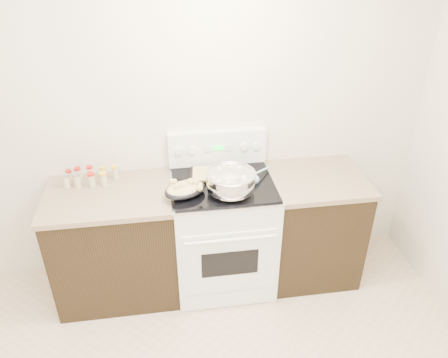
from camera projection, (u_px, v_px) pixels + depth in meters
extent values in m
cube|color=beige|center=(170.00, 115.00, 3.26)|extent=(4.00, 0.05, 2.70)
cube|color=black|center=(117.00, 245.00, 3.37)|extent=(0.90, 0.64, 0.88)
cube|color=brown|center=(109.00, 195.00, 3.14)|extent=(0.93, 0.67, 0.04)
cube|color=black|center=(311.00, 227.00, 3.57)|extent=(0.70, 0.64, 0.88)
cube|color=brown|center=(317.00, 179.00, 3.34)|extent=(0.73, 0.67, 0.04)
cube|color=white|center=(223.00, 234.00, 3.46)|extent=(0.76, 0.66, 0.92)
cube|color=white|center=(230.00, 263.00, 3.18)|extent=(0.70, 0.01, 0.55)
cube|color=black|center=(230.00, 264.00, 3.17)|extent=(0.42, 0.01, 0.22)
cylinder|color=white|center=(231.00, 240.00, 3.02)|extent=(0.65, 0.02, 0.02)
cube|color=white|center=(229.00, 300.00, 3.37)|extent=(0.70, 0.01, 0.14)
cube|color=silver|center=(223.00, 184.00, 3.22)|extent=(0.78, 0.68, 0.01)
cube|color=black|center=(223.00, 183.00, 3.22)|extent=(0.74, 0.64, 0.01)
cube|color=white|center=(217.00, 147.00, 3.39)|extent=(0.76, 0.07, 0.28)
cylinder|color=white|center=(179.00, 151.00, 3.31)|extent=(0.06, 0.02, 0.06)
cylinder|color=white|center=(192.00, 150.00, 3.32)|extent=(0.06, 0.02, 0.06)
cylinder|color=white|center=(244.00, 147.00, 3.37)|extent=(0.06, 0.02, 0.06)
cylinder|color=white|center=(256.00, 146.00, 3.38)|extent=(0.06, 0.02, 0.06)
cube|color=#19E533|center=(218.00, 148.00, 3.35)|extent=(0.09, 0.00, 0.04)
cube|color=silver|center=(208.00, 149.00, 3.34)|extent=(0.05, 0.00, 0.05)
cube|color=silver|center=(228.00, 148.00, 3.36)|extent=(0.05, 0.00, 0.05)
ellipsoid|color=silver|center=(231.00, 184.00, 3.06)|extent=(0.45, 0.45, 0.21)
cylinder|color=silver|center=(231.00, 192.00, 3.09)|extent=(0.19, 0.19, 0.01)
torus|color=silver|center=(231.00, 174.00, 3.02)|extent=(0.35, 0.35, 0.02)
cylinder|color=silver|center=(231.00, 181.00, 3.05)|extent=(0.33, 0.33, 0.12)
cylinder|color=brown|center=(231.00, 175.00, 3.02)|extent=(0.31, 0.31, 0.00)
cube|color=beige|center=(219.00, 171.00, 3.06)|extent=(0.04, 0.04, 0.03)
cube|color=beige|center=(219.00, 169.00, 3.09)|extent=(0.03, 0.03, 0.02)
cube|color=beige|center=(239.00, 169.00, 3.09)|extent=(0.04, 0.04, 0.03)
cube|color=beige|center=(214.00, 178.00, 2.97)|extent=(0.04, 0.04, 0.03)
cube|color=beige|center=(244.00, 180.00, 2.95)|extent=(0.03, 0.03, 0.02)
cube|color=beige|center=(222.00, 173.00, 3.04)|extent=(0.04, 0.04, 0.02)
cube|color=beige|center=(219.00, 182.00, 2.93)|extent=(0.04, 0.04, 0.03)
cube|color=beige|center=(231.00, 168.00, 3.10)|extent=(0.03, 0.03, 0.02)
cube|color=beige|center=(226.00, 175.00, 3.01)|extent=(0.03, 0.03, 0.02)
cube|color=beige|center=(236.00, 171.00, 3.06)|extent=(0.03, 0.03, 0.03)
cube|color=beige|center=(236.00, 171.00, 3.06)|extent=(0.04, 0.04, 0.03)
cube|color=beige|center=(224.00, 168.00, 3.10)|extent=(0.04, 0.04, 0.02)
cube|color=beige|center=(228.00, 184.00, 2.91)|extent=(0.03, 0.03, 0.02)
cube|color=beige|center=(244.00, 178.00, 2.98)|extent=(0.04, 0.04, 0.03)
ellipsoid|color=black|center=(185.00, 190.00, 3.05)|extent=(0.37, 0.32, 0.08)
ellipsoid|color=#CFBF6E|center=(185.00, 188.00, 3.04)|extent=(0.33, 0.29, 0.06)
sphere|color=#CFBF6E|center=(191.00, 182.00, 3.04)|extent=(0.05, 0.05, 0.05)
sphere|color=#CFBF6E|center=(182.00, 186.00, 3.01)|extent=(0.04, 0.04, 0.04)
sphere|color=#CFBF6E|center=(176.00, 187.00, 2.99)|extent=(0.04, 0.04, 0.04)
sphere|color=#CFBF6E|center=(172.00, 181.00, 3.06)|extent=(0.04, 0.04, 0.04)
sphere|color=#CFBF6E|center=(190.00, 181.00, 3.06)|extent=(0.05, 0.05, 0.05)
sphere|color=#CFBF6E|center=(200.00, 188.00, 2.98)|extent=(0.05, 0.05, 0.05)
sphere|color=#CFBF6E|center=(175.00, 181.00, 3.06)|extent=(0.04, 0.04, 0.04)
sphere|color=#CFBF6E|center=(196.00, 182.00, 3.05)|extent=(0.04, 0.04, 0.04)
cube|color=black|center=(214.00, 175.00, 3.28)|extent=(0.37, 0.28, 0.02)
cube|color=#CFBF6E|center=(214.00, 174.00, 3.28)|extent=(0.33, 0.24, 0.02)
sphere|color=#CFBF6E|center=(223.00, 167.00, 3.33)|extent=(0.03, 0.03, 0.03)
sphere|color=#CFBF6E|center=(218.00, 171.00, 3.30)|extent=(0.04, 0.04, 0.04)
sphere|color=#CFBF6E|center=(224.00, 169.00, 3.32)|extent=(0.03, 0.03, 0.03)
sphere|color=#CFBF6E|center=(218.00, 169.00, 3.31)|extent=(0.03, 0.03, 0.03)
sphere|color=#CFBF6E|center=(221.00, 169.00, 3.31)|extent=(0.03, 0.03, 0.03)
sphere|color=#CFBF6E|center=(215.00, 168.00, 3.32)|extent=(0.04, 0.04, 0.04)
sphere|color=#CFBF6E|center=(212.00, 172.00, 3.27)|extent=(0.05, 0.05, 0.05)
sphere|color=#CFBF6E|center=(208.00, 173.00, 3.26)|extent=(0.04, 0.04, 0.04)
sphere|color=#CFBF6E|center=(223.00, 168.00, 3.33)|extent=(0.03, 0.03, 0.03)
sphere|color=#CFBF6E|center=(217.00, 175.00, 3.24)|extent=(0.03, 0.03, 0.03)
cylinder|color=#A27F4A|center=(219.00, 183.00, 3.18)|extent=(0.02, 0.24, 0.01)
sphere|color=#A27F4A|center=(221.00, 191.00, 3.09)|extent=(0.04, 0.04, 0.04)
sphere|color=#8CB8D1|center=(255.00, 179.00, 3.20)|extent=(0.07, 0.07, 0.07)
cylinder|color=#8CB8D1|center=(262.00, 170.00, 3.27)|extent=(0.16, 0.18, 0.06)
cylinder|color=#BFB28C|center=(70.00, 177.00, 3.24)|extent=(0.04, 0.04, 0.09)
cylinder|color=#B21414|center=(68.00, 171.00, 3.21)|extent=(0.04, 0.04, 0.02)
cylinder|color=#BFB28C|center=(79.00, 176.00, 3.24)|extent=(0.05, 0.05, 0.10)
cylinder|color=#B21414|center=(77.00, 169.00, 3.21)|extent=(0.05, 0.05, 0.02)
cylinder|color=#BFB28C|center=(91.00, 174.00, 3.26)|extent=(0.04, 0.04, 0.10)
cylinder|color=#B21414|center=(89.00, 167.00, 3.22)|extent=(0.04, 0.04, 0.02)
cylinder|color=#BFB28C|center=(104.00, 174.00, 3.28)|extent=(0.04, 0.04, 0.09)
cylinder|color=gold|center=(103.00, 168.00, 3.25)|extent=(0.05, 0.05, 0.02)
cylinder|color=#BFB28C|center=(115.00, 173.00, 3.28)|extent=(0.05, 0.05, 0.09)
cylinder|color=gold|center=(114.00, 167.00, 3.25)|extent=(0.05, 0.05, 0.02)
cylinder|color=#BFB28C|center=(66.00, 182.00, 3.16)|extent=(0.05, 0.05, 0.10)
cylinder|color=#B2B2B7|center=(65.00, 176.00, 3.13)|extent=(0.05, 0.05, 0.02)
cylinder|color=#BFB28C|center=(77.00, 181.00, 3.17)|extent=(0.05, 0.05, 0.10)
cylinder|color=#B2B2B7|center=(76.00, 175.00, 3.14)|extent=(0.05, 0.05, 0.02)
cylinder|color=#BFB28C|center=(92.00, 181.00, 3.18)|extent=(0.05, 0.05, 0.10)
cylinder|color=#B21414|center=(90.00, 174.00, 3.15)|extent=(0.05, 0.05, 0.02)
cylinder|color=#BFB28C|center=(104.00, 180.00, 3.20)|extent=(0.05, 0.05, 0.09)
cylinder|color=gold|center=(103.00, 174.00, 3.17)|extent=(0.05, 0.05, 0.02)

